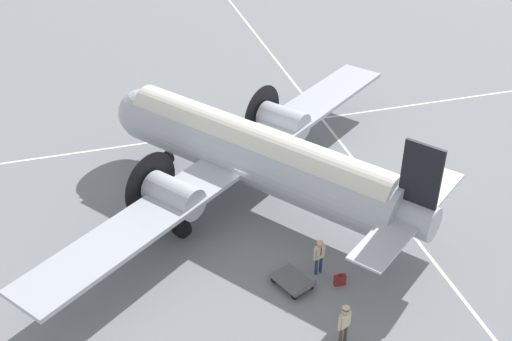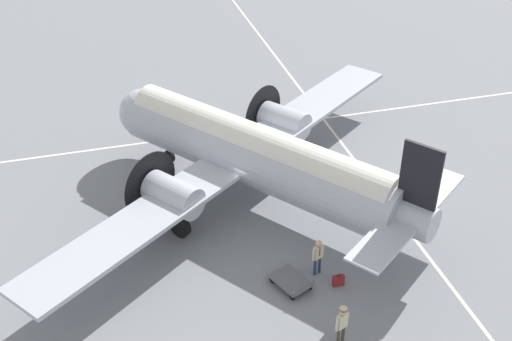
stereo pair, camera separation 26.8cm
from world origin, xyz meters
name	(u,v)px [view 2 (the right image)]	position (x,y,z in m)	size (l,w,h in m)	color
ground_plane	(256,200)	(0.00, 0.00, 0.00)	(300.00, 300.00, 0.00)	slate
apron_line_eastwest	(224,132)	(0.00, 6.97, 0.00)	(120.00, 0.16, 0.01)	silver
apron_line_northsouth	(371,182)	(6.08, 0.00, 0.00)	(0.16, 120.00, 0.01)	silver
airliner_main	(248,152)	(-0.27, 0.36, 2.59)	(21.13, 18.43, 6.01)	#ADB2BC
crew_foreground	(342,322)	(0.58, -9.51, 1.13)	(0.57, 0.39, 1.80)	#473D2D
passenger_boarding	(318,254)	(1.06, -5.69, 1.06)	(0.57, 0.31, 1.74)	navy
suitcase_near_door	(338,281)	(1.66, -6.60, 0.25)	(0.48, 0.19, 0.54)	maroon
baggage_cart	(291,281)	(-0.23, -6.13, 0.27)	(1.73, 1.98, 0.56)	#56565B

